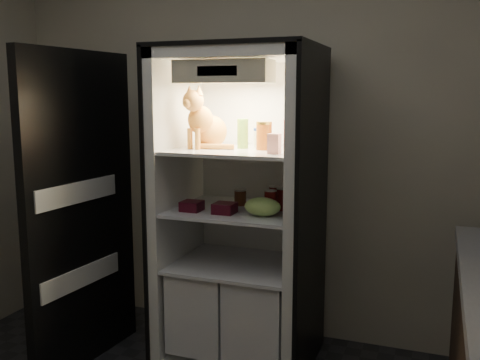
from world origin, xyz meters
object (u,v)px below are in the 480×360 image
(condiment_jar, at_px, (240,197))
(berry_box_left, at_px, (192,206))
(parmesan_shaker, at_px, (243,134))
(tabby_cat, at_px, (206,125))
(grape_bag, at_px, (263,207))
(salsa_jar, at_px, (264,136))
(soda_can_a, at_px, (275,197))
(soda_can_c, at_px, (271,202))
(refrigerator, at_px, (241,231))
(soda_can_b, at_px, (282,199))
(berry_box_right, at_px, (225,208))
(pepper_jar, at_px, (293,133))
(cream_carton, at_px, (274,144))
(mayo_tub, at_px, (260,138))

(condiment_jar, relative_size, berry_box_left, 0.88)
(parmesan_shaker, relative_size, berry_box_left, 1.51)
(tabby_cat, distance_m, grape_bag, 0.60)
(salsa_jar, bearing_deg, soda_can_a, 60.94)
(parmesan_shaker, bearing_deg, soda_can_c, -25.26)
(refrigerator, xyz_separation_m, soda_can_b, (0.26, -0.01, 0.21))
(parmesan_shaker, bearing_deg, berry_box_right, -100.79)
(soda_can_a, height_order, soda_can_c, same)
(pepper_jar, height_order, condiment_jar, pepper_jar)
(berry_box_left, bearing_deg, cream_carton, -0.74)
(mayo_tub, xyz_separation_m, soda_can_a, (0.11, -0.05, -0.34))
(tabby_cat, height_order, soda_can_c, tabby_cat)
(pepper_jar, bearing_deg, tabby_cat, -167.65)
(pepper_jar, height_order, berry_box_right, pepper_jar)
(mayo_tub, xyz_separation_m, soda_can_c, (0.13, -0.19, -0.34))
(soda_can_a, bearing_deg, pepper_jar, 6.56)
(soda_can_b, xyz_separation_m, berry_box_left, (-0.48, -0.20, -0.04))
(berry_box_right, bearing_deg, grape_bag, 4.11)
(soda_can_c, relative_size, berry_box_left, 1.15)
(soda_can_c, relative_size, grape_bag, 0.63)
(tabby_cat, xyz_separation_m, grape_bag, (0.39, -0.13, -0.44))
(refrigerator, bearing_deg, parmesan_shaker, -45.25)
(salsa_jar, distance_m, soda_can_a, 0.38)
(pepper_jar, xyz_separation_m, grape_bag, (-0.10, -0.23, -0.39))
(pepper_jar, relative_size, berry_box_left, 1.62)
(mayo_tub, bearing_deg, parmesan_shaker, -128.15)
(pepper_jar, xyz_separation_m, soda_can_b, (-0.04, -0.06, -0.38))
(condiment_jar, bearing_deg, tabby_cat, -151.71)
(parmesan_shaker, bearing_deg, condiment_jar, 125.63)
(soda_can_b, bearing_deg, salsa_jar, -162.97)
(soda_can_b, xyz_separation_m, soda_can_c, (-0.04, -0.09, 0.00))
(cream_carton, height_order, soda_can_b, cream_carton)
(mayo_tub, relative_size, berry_box_right, 0.97)
(grape_bag, xyz_separation_m, berry_box_left, (-0.42, -0.02, -0.02))
(cream_carton, xyz_separation_m, soda_can_b, (-0.01, 0.20, -0.34))
(berry_box_left, bearing_deg, salsa_jar, 23.56)
(soda_can_c, bearing_deg, salsa_jar, 134.77)
(parmesan_shaker, xyz_separation_m, berry_box_right, (-0.04, -0.19, -0.41))
(refrigerator, xyz_separation_m, condiment_jar, (-0.02, 0.03, 0.20))
(refrigerator, bearing_deg, tabby_cat, -162.04)
(salsa_jar, distance_m, pepper_jar, 0.17)
(parmesan_shaker, relative_size, soda_can_b, 1.34)
(soda_can_b, relative_size, grape_bag, 0.62)
(refrigerator, relative_size, condiment_jar, 18.91)
(condiment_jar, relative_size, berry_box_right, 0.85)
(refrigerator, relative_size, cream_carton, 17.76)
(tabby_cat, relative_size, berry_box_right, 3.11)
(pepper_jar, bearing_deg, soda_can_c, -118.60)
(grape_bag, distance_m, berry_box_right, 0.22)
(soda_can_a, distance_m, berry_box_right, 0.33)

